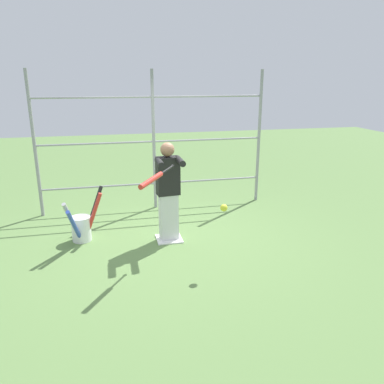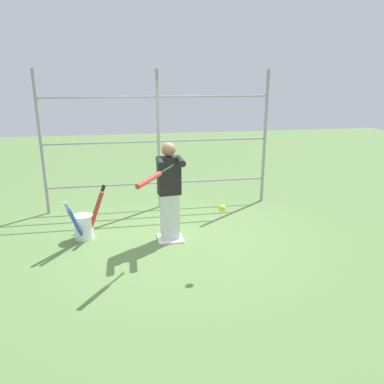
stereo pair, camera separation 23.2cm
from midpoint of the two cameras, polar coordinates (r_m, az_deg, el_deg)
ground_plane at (r=6.04m, az=-2.24°, el=-7.15°), size 24.00×24.00×0.00m
home_plate at (r=6.04m, az=-2.24°, el=-7.06°), size 0.40×0.40×0.02m
fence_backstop at (r=7.20m, az=-4.18°, el=7.71°), size 4.32×0.06×2.63m
batter at (r=5.74m, az=-2.31°, el=0.49°), size 0.40×0.55×1.56m
baseball_bat_swinging at (r=4.76m, az=-4.70°, el=2.14°), size 0.57×0.80×0.12m
softball_in_flight at (r=4.86m, az=5.96°, el=-2.49°), size 0.10×0.10×0.10m
bat_bucket at (r=6.15m, az=-15.07°, el=-4.78°), size 0.58×0.92×0.80m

